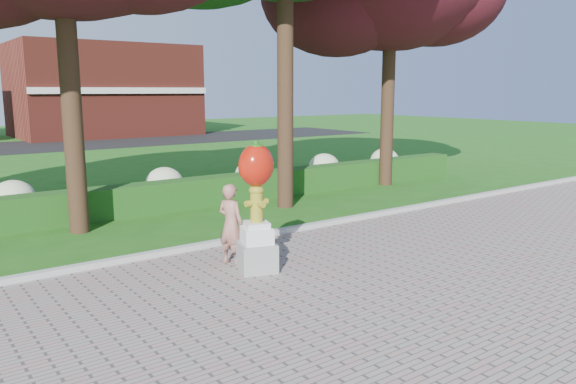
% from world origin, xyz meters
% --- Properties ---
extents(ground, '(100.00, 100.00, 0.00)m').
position_xyz_m(ground, '(0.00, 0.00, 0.00)').
color(ground, '#205816').
rests_on(ground, ground).
extents(curb, '(40.00, 0.18, 0.15)m').
position_xyz_m(curb, '(0.00, 3.00, 0.07)').
color(curb, '#ADADA5').
rests_on(curb, ground).
extents(lawn_hedge, '(24.00, 0.70, 0.80)m').
position_xyz_m(lawn_hedge, '(0.00, 7.00, 0.40)').
color(lawn_hedge, '#254D16').
rests_on(lawn_hedge, ground).
extents(hydrangea_row, '(20.10, 1.10, 0.99)m').
position_xyz_m(hydrangea_row, '(0.57, 8.00, 0.55)').
color(hydrangea_row, '#BAC697').
rests_on(hydrangea_row, ground).
extents(street, '(50.00, 8.00, 0.02)m').
position_xyz_m(street, '(0.00, 28.00, 0.01)').
color(street, black).
rests_on(street, ground).
extents(building_right, '(12.00, 8.00, 6.40)m').
position_xyz_m(building_right, '(8.00, 34.00, 3.20)').
color(building_right, maroon).
rests_on(building_right, ground).
extents(hydrant_sculpture, '(0.80, 0.80, 2.33)m').
position_xyz_m(hydrant_sculpture, '(-0.30, 1.12, 1.27)').
color(hydrant_sculpture, gray).
rests_on(hydrant_sculpture, walkway).
extents(woman, '(0.52, 0.64, 1.51)m').
position_xyz_m(woman, '(-0.47, 1.73, 0.80)').
color(woman, '#9D675A').
rests_on(woman, walkway).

